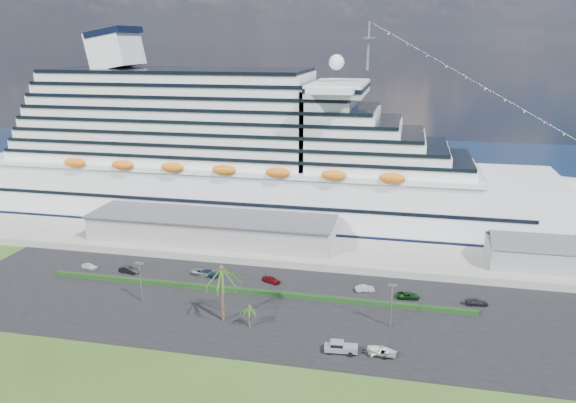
% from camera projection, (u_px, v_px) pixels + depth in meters
% --- Properties ---
extents(ground, '(420.00, 420.00, 0.00)m').
position_uv_depth(ground, '(271.00, 338.00, 96.94)').
color(ground, '#324A18').
rests_on(ground, ground).
extents(asphalt_lot, '(140.00, 38.00, 0.12)m').
position_uv_depth(asphalt_lot, '(285.00, 309.00, 107.26)').
color(asphalt_lot, black).
rests_on(asphalt_lot, ground).
extents(wharf, '(240.00, 20.00, 1.80)m').
position_uv_depth(wharf, '(311.00, 251.00, 134.26)').
color(wharf, gray).
rests_on(wharf, ground).
extents(water, '(420.00, 160.00, 0.02)m').
position_uv_depth(water, '(350.00, 172.00, 219.03)').
color(water, '#0B1632').
rests_on(water, ground).
extents(cruise_ship, '(191.00, 38.00, 54.00)m').
position_uv_depth(cruise_ship, '(251.00, 162.00, 156.77)').
color(cruise_ship, silver).
rests_on(cruise_ship, ground).
extents(terminal_building, '(61.00, 15.00, 6.30)m').
position_uv_depth(terminal_building, '(211.00, 228.00, 138.17)').
color(terminal_building, gray).
rests_on(terminal_building, wharf).
extents(port_shed, '(24.00, 12.31, 7.37)m').
position_uv_depth(port_shed, '(545.00, 254.00, 122.78)').
color(port_shed, gray).
rests_on(port_shed, wharf).
extents(hedge, '(88.00, 1.10, 0.90)m').
position_uv_depth(hedge, '(252.00, 291.00, 113.43)').
color(hedge, black).
rests_on(hedge, asphalt_lot).
extents(lamp_post_left, '(1.60, 0.35, 8.27)m').
position_uv_depth(lamp_post_left, '(141.00, 277.00, 108.63)').
color(lamp_post_left, gray).
rests_on(lamp_post_left, asphalt_lot).
extents(lamp_post_right, '(1.60, 0.35, 8.27)m').
position_uv_depth(lamp_post_right, '(392.00, 300.00, 98.93)').
color(lamp_post_right, gray).
rests_on(lamp_post_right, asphalt_lot).
extents(palm_tall, '(8.82, 8.82, 11.13)m').
position_uv_depth(palm_tall, '(222.00, 275.00, 100.17)').
color(palm_tall, '#47301E').
rests_on(palm_tall, ground).
extents(palm_short, '(3.53, 3.53, 4.56)m').
position_uv_depth(palm_short, '(250.00, 309.00, 99.18)').
color(palm_short, '#47301E').
rests_on(palm_short, ground).
extents(parked_car_0, '(3.98, 2.15, 1.29)m').
position_uv_depth(parked_car_0, '(90.00, 266.00, 125.58)').
color(parked_car_0, silver).
rests_on(parked_car_0, asphalt_lot).
extents(parked_car_1, '(4.62, 2.26, 1.46)m').
position_uv_depth(parked_car_1, '(129.00, 270.00, 123.36)').
color(parked_car_1, black).
rests_on(parked_car_1, asphalt_lot).
extents(parked_car_2, '(5.09, 2.95, 1.33)m').
position_uv_depth(parked_car_2, '(202.00, 272.00, 122.36)').
color(parked_car_2, gray).
rests_on(parked_car_2, asphalt_lot).
extents(parked_car_3, '(5.10, 3.25, 1.38)m').
position_uv_depth(parked_car_3, '(209.00, 273.00, 121.71)').
color(parked_car_3, '#122040').
rests_on(parked_car_3, asphalt_lot).
extents(parked_car_4, '(4.40, 3.19, 1.39)m').
position_uv_depth(parked_car_4, '(271.00, 280.00, 118.46)').
color(parked_car_4, '#5E0C0F').
rests_on(parked_car_4, asphalt_lot).
extents(parked_car_5, '(4.13, 2.47, 1.28)m').
position_uv_depth(parked_car_5, '(365.00, 288.00, 114.37)').
color(parked_car_5, '#B4B7BB').
rests_on(parked_car_5, asphalt_lot).
extents(parked_car_6, '(4.80, 2.55, 1.28)m').
position_uv_depth(parked_car_6, '(408.00, 295.00, 111.22)').
color(parked_car_6, black).
rests_on(parked_car_6, asphalt_lot).
extents(parked_car_7, '(4.48, 2.31, 1.24)m').
position_uv_depth(parked_car_7, '(477.00, 302.00, 108.49)').
color(parked_car_7, black).
rests_on(parked_car_7, asphalt_lot).
extents(pickup_truck, '(5.58, 2.40, 1.92)m').
position_uv_depth(pickup_truck, '(341.00, 347.00, 91.82)').
color(pickup_truck, black).
rests_on(pickup_truck, asphalt_lot).
extents(boat_trailer, '(5.61, 3.70, 1.60)m').
position_uv_depth(boat_trailer, '(382.00, 351.00, 90.68)').
color(boat_trailer, gray).
rests_on(boat_trailer, asphalt_lot).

